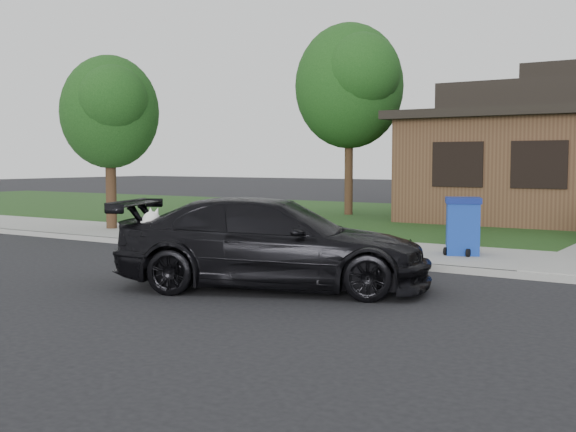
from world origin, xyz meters
The scene contains 8 objects.
ground centered at (0.00, 0.00, 0.00)m, with size 120.00×120.00×0.00m, color black.
sidewalk centered at (0.00, 5.00, 0.06)m, with size 60.00×3.00×0.12m, color gray.
curb centered at (0.00, 3.50, 0.06)m, with size 60.00×0.12×0.12m, color gray.
lawn centered at (0.00, 13.00, 0.07)m, with size 60.00×13.00×0.13m, color #193814.
sedan centered at (0.90, 0.57, 0.69)m, with size 5.09×3.60×1.37m.
recycling_bin centered at (2.26, 5.10, 0.68)m, with size 0.87×0.87×1.10m.
tree_0 centered at (-4.34, 12.88, 4.48)m, with size 3.78×3.60×6.34m.
tree_2 centered at (-7.38, 5.11, 3.27)m, with size 2.73×2.60×4.59m.
Camera 1 is at (7.00, -8.36, 1.93)m, focal length 45.00 mm.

